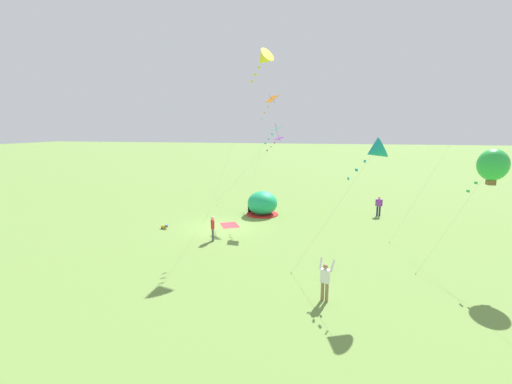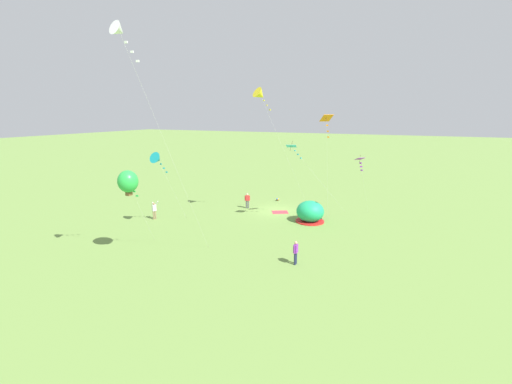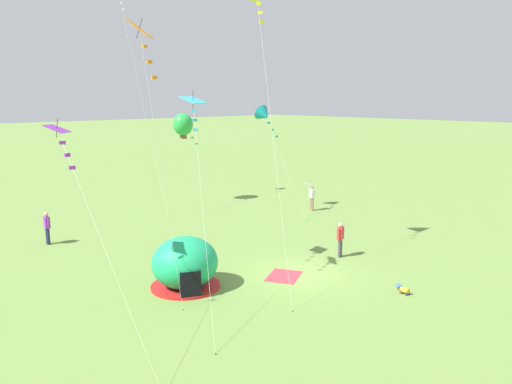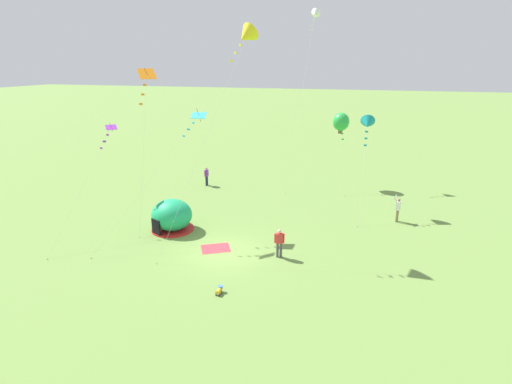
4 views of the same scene
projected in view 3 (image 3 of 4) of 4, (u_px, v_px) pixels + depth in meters
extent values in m
plane|color=olive|center=(302.00, 275.00, 21.69)|extent=(300.00, 300.00, 0.00)
ellipsoid|color=#1EAD6B|center=(185.00, 262.00, 20.08)|extent=(2.70, 2.60, 2.10)
cylinder|color=red|center=(186.00, 286.00, 20.27)|extent=(2.81, 2.81, 0.10)
cube|color=black|center=(191.00, 285.00, 18.98)|extent=(0.77, 0.46, 1.10)
cube|color=#CC333D|center=(284.00, 276.00, 21.51)|extent=(2.11, 1.95, 0.01)
cylinder|color=gold|center=(405.00, 290.00, 19.51)|extent=(0.22, 0.32, 0.22)
sphere|color=brown|center=(399.00, 288.00, 19.69)|extent=(0.19, 0.19, 0.19)
cylinder|color=#3F72CC|center=(399.00, 285.00, 19.67)|extent=(0.24, 0.24, 0.06)
cylinder|color=brown|center=(401.00, 292.00, 19.55)|extent=(0.07, 0.07, 0.17)
cylinder|color=brown|center=(403.00, 291.00, 19.68)|extent=(0.07, 0.07, 0.17)
cylinder|color=navy|center=(406.00, 294.00, 19.39)|extent=(0.09, 0.09, 0.13)
cylinder|color=navy|center=(409.00, 293.00, 19.50)|extent=(0.09, 0.09, 0.13)
cylinder|color=#8C7251|center=(313.00, 204.00, 33.93)|extent=(0.15, 0.15, 0.88)
cylinder|color=#8C7251|center=(311.00, 204.00, 34.11)|extent=(0.15, 0.15, 0.88)
cube|color=white|center=(312.00, 194.00, 33.88)|extent=(0.35, 0.44, 0.60)
sphere|color=#9E7051|center=(312.00, 187.00, 33.80)|extent=(0.22, 0.22, 0.22)
cylinder|color=white|center=(312.00, 188.00, 33.50)|extent=(0.39, 0.14, 0.50)
cylinder|color=white|center=(308.00, 186.00, 33.97)|extent=(0.38, 0.25, 0.50)
cylinder|color=#1E2347|center=(47.00, 236.00, 26.24)|extent=(0.15, 0.15, 0.88)
cylinder|color=#1E2347|center=(48.00, 236.00, 26.09)|extent=(0.15, 0.15, 0.88)
cube|color=purple|center=(47.00, 222.00, 26.03)|extent=(0.26, 0.39, 0.60)
sphere|color=tan|center=(46.00, 214.00, 25.95)|extent=(0.22, 0.22, 0.22)
cylinder|color=purple|center=(45.00, 221.00, 26.22)|extent=(0.09, 0.09, 0.58)
cylinder|color=purple|center=(48.00, 223.00, 25.84)|extent=(0.09, 0.09, 0.58)
cylinder|color=#4C4C51|center=(341.00, 248.00, 24.16)|extent=(0.15, 0.15, 0.88)
cylinder|color=#4C4C51|center=(339.00, 249.00, 23.98)|extent=(0.15, 0.15, 0.88)
cube|color=red|center=(341.00, 233.00, 23.93)|extent=(0.44, 0.35, 0.60)
sphere|color=beige|center=(341.00, 225.00, 23.85)|extent=(0.22, 0.22, 0.22)
cylinder|color=red|center=(342.00, 232.00, 24.15)|extent=(0.09, 0.09, 0.58)
cylinder|color=red|center=(339.00, 234.00, 23.72)|extent=(0.09, 0.09, 0.58)
cylinder|color=silver|center=(273.00, 136.00, 20.00)|extent=(3.54, 5.64, 12.13)
cylinder|color=brown|center=(292.00, 311.00, 17.92)|extent=(0.03, 0.03, 0.06)
cube|color=yellow|center=(259.00, 4.00, 21.76)|extent=(0.19, 0.18, 0.12)
cube|color=yellow|center=(260.00, 13.00, 21.50)|extent=(0.17, 0.19, 0.12)
cube|color=yellow|center=(262.00, 22.00, 21.24)|extent=(0.21, 0.13, 0.12)
cylinder|color=silver|center=(104.00, 246.00, 14.70)|extent=(0.38, 6.63, 6.57)
cube|color=purple|center=(57.00, 129.00, 16.58)|extent=(0.97, 0.96, 0.26)
cylinder|color=#332314|center=(57.00, 128.00, 16.58)|extent=(0.03, 0.25, 0.63)
cube|color=purple|center=(63.00, 143.00, 16.33)|extent=(0.21, 0.13, 0.12)
cube|color=purple|center=(67.00, 155.00, 16.12)|extent=(0.21, 0.12, 0.12)
cube|color=purple|center=(72.00, 168.00, 15.91)|extent=(0.21, 0.13, 0.12)
cylinder|color=silver|center=(202.00, 206.00, 17.97)|extent=(4.14, 6.52, 7.49)
cylinder|color=brown|center=(215.00, 354.00, 14.93)|extent=(0.03, 0.03, 0.06)
cube|color=#33B7D1|center=(193.00, 100.00, 20.99)|extent=(1.08, 1.05, 0.31)
cylinder|color=#332314|center=(193.00, 100.00, 20.99)|extent=(0.18, 0.27, 0.86)
cube|color=#33B7D1|center=(194.00, 111.00, 20.65)|extent=(0.19, 0.17, 0.12)
cube|color=#33B7D1|center=(195.00, 120.00, 20.36)|extent=(0.21, 0.12, 0.12)
cube|color=#33B7D1|center=(196.00, 130.00, 20.07)|extent=(0.20, 0.16, 0.12)
cylinder|color=silver|center=(142.00, 101.00, 32.38)|extent=(0.90, 6.72, 14.80)
cylinder|color=brown|center=(169.00, 221.00, 31.04)|extent=(0.03, 0.03, 0.06)
cube|color=white|center=(122.00, 3.00, 33.29)|extent=(0.21, 0.09, 0.12)
cube|color=white|center=(124.00, 9.00, 33.09)|extent=(0.21, 0.09, 0.12)
cylinder|color=silver|center=(285.00, 167.00, 31.87)|extent=(0.03, 3.80, 6.48)
cylinder|color=brown|center=(306.00, 221.00, 31.09)|extent=(0.03, 0.03, 0.06)
cone|color=teal|center=(264.00, 115.00, 32.63)|extent=(1.05, 1.17, 1.28)
cube|color=teal|center=(269.00, 123.00, 32.42)|extent=(0.21, 0.11, 0.12)
cube|color=teal|center=(273.00, 130.00, 32.24)|extent=(0.21, 0.12, 0.12)
cube|color=teal|center=(277.00, 136.00, 32.06)|extent=(0.21, 0.08, 0.12)
cylinder|color=silver|center=(204.00, 166.00, 35.13)|extent=(1.00, 3.37, 5.73)
cylinder|color=brown|center=(225.00, 208.00, 34.79)|extent=(0.03, 0.03, 0.06)
ellipsoid|color=green|center=(183.00, 124.00, 35.47)|extent=(1.43, 1.43, 1.59)
cube|color=brown|center=(183.00, 137.00, 35.64)|extent=(0.36, 0.36, 0.26)
cube|color=green|center=(188.00, 131.00, 35.35)|extent=(0.20, 0.07, 0.12)
cube|color=green|center=(192.00, 138.00, 35.25)|extent=(0.21, 0.08, 0.12)
cube|color=green|center=(196.00, 144.00, 35.15)|extent=(0.21, 0.09, 0.12)
cylinder|color=silver|center=(161.00, 170.00, 17.98)|extent=(0.07, 2.34, 10.02)
cylinder|color=brown|center=(183.00, 310.00, 18.05)|extent=(0.03, 0.03, 0.06)
cube|color=orange|center=(139.00, 29.00, 17.91)|extent=(1.28, 1.28, 0.62)
cylinder|color=#332314|center=(139.00, 28.00, 17.91)|extent=(0.03, 0.52, 0.68)
cube|color=orange|center=(145.00, 46.00, 17.78)|extent=(0.21, 0.12, 0.12)
cube|color=orange|center=(149.00, 62.00, 17.67)|extent=(0.20, 0.06, 0.12)
cube|color=orange|center=(154.00, 77.00, 17.56)|extent=(0.20, 0.07, 0.12)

